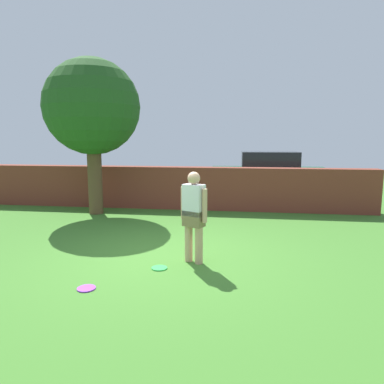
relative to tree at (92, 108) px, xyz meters
name	(u,v)px	position (x,y,z in m)	size (l,w,h in m)	color
ground_plane	(165,257)	(2.86, -3.53, -3.04)	(40.00, 40.00, 0.00)	#3D7528
brick_wall	(150,187)	(1.36, 1.09, -2.38)	(13.68, 0.50, 1.31)	brown
tree	(92,108)	(0.00, 0.00, 0.00)	(2.70, 2.70, 4.43)	brown
person	(194,213)	(3.43, -3.72, -2.14)	(0.49, 0.36, 1.62)	tan
car	(269,175)	(5.21, 3.44, -2.18)	(4.25, 2.03, 1.72)	#0C4C2D
frisbee_green	(159,268)	(2.89, -4.11, -3.03)	(0.27, 0.27, 0.02)	green
frisbee_purple	(86,288)	(2.02, -5.07, -3.03)	(0.27, 0.27, 0.02)	purple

